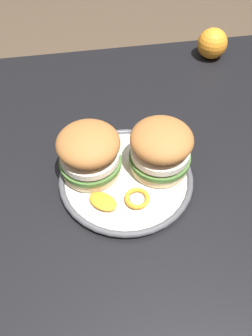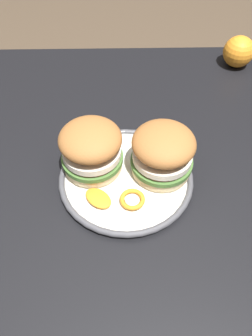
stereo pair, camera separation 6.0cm
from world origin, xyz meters
name	(u,v)px [view 1 (the left image)]	position (x,y,z in m)	size (l,w,h in m)	color
ground_plane	(116,309)	(0.00, 0.00, 0.00)	(8.00, 8.00, 0.00)	#4C3D2D
dining_table	(109,220)	(0.00, 0.00, 0.62)	(1.28, 1.04, 0.70)	black
dinner_plate	(126,178)	(0.04, 0.03, 0.71)	(0.26, 0.26, 0.02)	silver
sandwich_half_left	(89,152)	(-0.02, 0.06, 0.77)	(0.13, 0.13, 0.10)	beige
sandwich_half_right	(161,148)	(0.11, 0.05, 0.77)	(0.13, 0.13, 0.10)	beige
orange_peel_curled	(137,198)	(0.05, -0.03, 0.73)	(0.05, 0.05, 0.01)	orange
orange_peel_strip_long	(103,201)	(-0.01, -0.02, 0.73)	(0.07, 0.06, 0.01)	orange
whole_orange	(212,43)	(0.35, 0.43, 0.74)	(0.08, 0.08, 0.08)	orange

